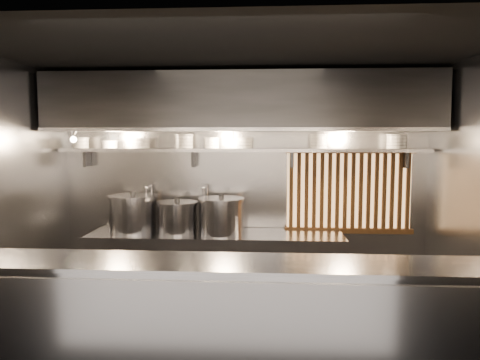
# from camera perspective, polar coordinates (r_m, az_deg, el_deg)

# --- Properties ---
(floor) EXTENTS (4.50, 4.50, 0.00)m
(floor) POSITION_cam_1_polar(r_m,az_deg,el_deg) (4.78, -0.77, -20.02)
(floor) COLOR black
(floor) RESTS_ON ground
(ceiling) EXTENTS (4.50, 4.50, 0.00)m
(ceiling) POSITION_cam_1_polar(r_m,az_deg,el_deg) (4.38, -0.81, 15.26)
(ceiling) COLOR black
(ceiling) RESTS_ON wall_back
(wall_back) EXTENTS (4.50, 0.00, 4.50)m
(wall_back) POSITION_cam_1_polar(r_m,az_deg,el_deg) (5.85, 0.37, -0.99)
(wall_back) COLOR gray
(wall_back) RESTS_ON floor
(wall_left) EXTENTS (0.00, 3.00, 3.00)m
(wall_left) POSITION_cam_1_polar(r_m,az_deg,el_deg) (5.06, -27.11, -2.57)
(wall_left) COLOR gray
(wall_left) RESTS_ON floor
(serving_counter) EXTENTS (4.50, 0.56, 1.13)m
(serving_counter) POSITION_cam_1_polar(r_m,az_deg,el_deg) (3.67, -2.02, -18.43)
(serving_counter) COLOR #A1A1A7
(serving_counter) RESTS_ON floor
(cooking_bench) EXTENTS (3.00, 0.70, 0.90)m
(cooking_bench) POSITION_cam_1_polar(r_m,az_deg,el_deg) (5.70, -2.92, -10.92)
(cooking_bench) COLOR #A1A1A7
(cooking_bench) RESTS_ON floor
(bowl_shelf) EXTENTS (4.40, 0.34, 0.04)m
(bowl_shelf) POSITION_cam_1_polar(r_m,az_deg,el_deg) (5.63, 0.27, 3.67)
(bowl_shelf) COLOR #A1A1A7
(bowl_shelf) RESTS_ON wall_back
(exhaust_hood) EXTENTS (4.40, 0.81, 0.65)m
(exhaust_hood) POSITION_cam_1_polar(r_m,az_deg,el_deg) (5.42, 0.13, 9.35)
(exhaust_hood) COLOR #2D2D30
(exhaust_hood) RESTS_ON ceiling
(wood_screen) EXTENTS (1.56, 0.09, 1.04)m
(wood_screen) POSITION_cam_1_polar(r_m,az_deg,el_deg) (5.87, 13.12, -1.30)
(wood_screen) COLOR #E8AC68
(wood_screen) RESTS_ON wall_back
(faucet_left) EXTENTS (0.04, 0.30, 0.50)m
(faucet_left) POSITION_cam_1_polar(r_m,az_deg,el_deg) (5.91, -10.92, -1.93)
(faucet_left) COLOR silver
(faucet_left) RESTS_ON wall_back
(faucet_right) EXTENTS (0.04, 0.30, 0.50)m
(faucet_right) POSITION_cam_1_polar(r_m,az_deg,el_deg) (5.77, -4.17, -2.02)
(faucet_right) COLOR silver
(faucet_right) RESTS_ON wall_back
(heat_lamp) EXTENTS (0.25, 0.35, 0.20)m
(heat_lamp) POSITION_cam_1_polar(r_m,az_deg,el_deg) (5.62, -19.84, 5.25)
(heat_lamp) COLOR #A1A1A7
(heat_lamp) RESTS_ON exhaust_hood
(pendant_bulb) EXTENTS (0.09, 0.09, 0.19)m
(pendant_bulb) POSITION_cam_1_polar(r_m,az_deg,el_deg) (5.52, -0.85, 4.48)
(pendant_bulb) COLOR #2D2D30
(pendant_bulb) RESTS_ON exhaust_hood
(stock_pot_left) EXTENTS (0.76, 0.76, 0.48)m
(stock_pot_left) POSITION_cam_1_polar(r_m,az_deg,el_deg) (5.79, -12.90, -3.96)
(stock_pot_left) COLOR #A1A1A7
(stock_pot_left) RESTS_ON cooking_bench
(stock_pot_mid) EXTENTS (0.49, 0.49, 0.41)m
(stock_pot_mid) POSITION_cam_1_polar(r_m,az_deg,el_deg) (5.61, -7.64, -4.51)
(stock_pot_mid) COLOR #A1A1A7
(stock_pot_mid) RESTS_ON cooking_bench
(stock_pot_right) EXTENTS (0.63, 0.63, 0.47)m
(stock_pot_right) POSITION_cam_1_polar(r_m,az_deg,el_deg) (5.50, -2.28, -4.39)
(stock_pot_right) COLOR #A1A1A7
(stock_pot_right) RESTS_ON cooking_bench
(bowl_stack_0) EXTENTS (0.21, 0.21, 0.13)m
(bowl_stack_0) POSITION_cam_1_polar(r_m,az_deg,el_deg) (6.09, -18.87, 4.32)
(bowl_stack_0) COLOR white
(bowl_stack_0) RESTS_ON bowl_shelf
(bowl_stack_1) EXTENTS (0.20, 0.20, 0.09)m
(bowl_stack_1) POSITION_cam_1_polar(r_m,az_deg,el_deg) (5.96, -15.59, 4.21)
(bowl_stack_1) COLOR white
(bowl_stack_1) RESTS_ON bowl_shelf
(bowl_stack_2) EXTENTS (0.23, 0.23, 0.13)m
(bowl_stack_2) POSITION_cam_1_polar(r_m,az_deg,el_deg) (5.84, -11.99, 4.45)
(bowl_stack_2) COLOR white
(bowl_stack_2) RESTS_ON bowl_shelf
(bowl_stack_3) EXTENTS (0.23, 0.23, 0.17)m
(bowl_stack_3) POSITION_cam_1_polar(r_m,az_deg,el_deg) (5.72, -6.81, 4.70)
(bowl_stack_3) COLOR white
(bowl_stack_3) RESTS_ON bowl_shelf
(bowl_stack_4) EXTENTS (0.20, 0.20, 0.13)m
(bowl_stack_4) POSITION_cam_1_polar(r_m,az_deg,el_deg) (5.67, -3.46, 4.54)
(bowl_stack_4) COLOR white
(bowl_stack_4) RESTS_ON bowl_shelf
(bowl_stack_5) EXTENTS (0.22, 0.22, 0.13)m
(bowl_stack_5) POSITION_cam_1_polar(r_m,az_deg,el_deg) (5.63, 0.44, 4.54)
(bowl_stack_5) COLOR white
(bowl_stack_5) RESTS_ON bowl_shelf
(bowl_stack_6) EXTENTS (0.21, 0.21, 0.17)m
(bowl_stack_6) POSITION_cam_1_polar(r_m,az_deg,el_deg) (5.65, 9.59, 4.66)
(bowl_stack_6) COLOR white
(bowl_stack_6) RESTS_ON bowl_shelf
(bowl_stack_7) EXTENTS (0.24, 0.24, 0.17)m
(bowl_stack_7) POSITION_cam_1_polar(r_m,az_deg,el_deg) (5.81, 18.56, 4.47)
(bowl_stack_7) COLOR white
(bowl_stack_7) RESTS_ON bowl_shelf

